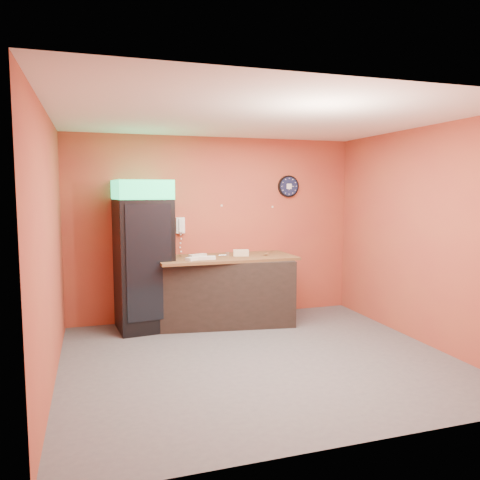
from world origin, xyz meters
name	(u,v)px	position (x,y,z in m)	size (l,w,h in m)	color
floor	(258,359)	(0.00, 0.00, 0.00)	(4.50, 4.50, 0.00)	#47474C
back_wall	(215,228)	(0.00, 2.00, 1.40)	(4.50, 0.02, 2.80)	#A94D2F
left_wall	(49,249)	(-2.25, 0.00, 1.40)	(0.02, 4.00, 2.80)	#A94D2F
right_wall	(422,236)	(2.25, 0.00, 1.40)	(0.02, 4.00, 2.80)	#A94D2F
ceiling	(259,117)	(0.00, 0.00, 2.80)	(4.50, 4.00, 0.02)	white
beverage_cooler	(143,258)	(-1.16, 1.60, 1.04)	(0.82, 0.83, 2.13)	black
prep_counter	(226,291)	(0.05, 1.57, 0.48)	(1.94, 0.86, 0.97)	black
wall_clock	(288,186)	(1.21, 1.97, 2.05)	(0.35, 0.06, 0.35)	black
wall_phone	(180,225)	(-0.56, 1.95, 1.46)	(0.13, 0.11, 0.24)	white
butcher_paper	(226,258)	(0.05, 1.57, 0.99)	(2.03, 0.91, 0.04)	brown
sub_roll_stack	(241,253)	(0.27, 1.53, 1.06)	(0.24, 0.13, 0.10)	beige
wrapped_sandwich_left	(196,258)	(-0.45, 1.36, 1.03)	(0.30, 0.12, 0.04)	silver
wrapped_sandwich_mid	(204,258)	(-0.33, 1.36, 1.03)	(0.31, 0.12, 0.04)	silver
wrapped_sandwich_right	(198,255)	(-0.36, 1.66, 1.03)	(0.26, 0.10, 0.04)	silver
kitchen_tool	(228,254)	(0.09, 1.63, 1.04)	(0.06, 0.06, 0.06)	silver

